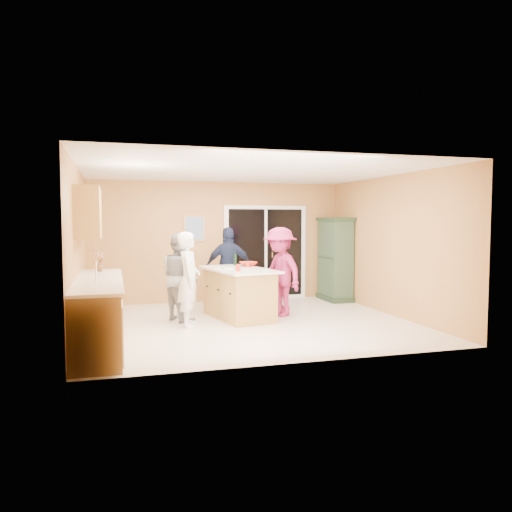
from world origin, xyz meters
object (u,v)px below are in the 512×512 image
object	(u,v)px
green_hutch	(335,260)
woman_magenta	(280,272)
woman_white	(189,279)
woman_navy	(229,268)
woman_grey	(180,277)
kitchen_island	(239,295)

from	to	relation	value
green_hutch	woman_magenta	bearing A→B (deg)	-141.57
woman_white	woman_magenta	world-z (taller)	woman_magenta
green_hutch	woman_navy	world-z (taller)	green_hutch
green_hutch	woman_white	distance (m)	3.99
green_hutch	woman_grey	xyz separation A→B (m)	(-3.60, -1.29, -0.12)
woman_white	woman_navy	size ratio (longest dim) A/B	0.96
woman_white	woman_grey	xyz separation A→B (m)	(-0.08, 0.57, -0.01)
woman_grey	woman_navy	xyz separation A→B (m)	(1.10, 0.89, 0.04)
kitchen_island	woman_navy	distance (m)	1.08
kitchen_island	woman_magenta	bearing A→B (deg)	-9.92
kitchen_island	woman_navy	xyz separation A→B (m)	(0.05, 1.00, 0.39)
kitchen_island	woman_white	xyz separation A→B (m)	(-0.97, -0.46, 0.37)
woman_grey	woman_white	bearing A→B (deg)	162.32
kitchen_island	green_hutch	size ratio (longest dim) A/B	1.01
woman_grey	woman_navy	size ratio (longest dim) A/B	0.95
green_hutch	woman_navy	xyz separation A→B (m)	(-2.50, -0.41, -0.08)
woman_navy	woman_grey	bearing A→B (deg)	48.88
kitchen_island	green_hutch	bearing A→B (deg)	18.30
woman_navy	woman_magenta	size ratio (longest dim) A/B	1.00
woman_grey	woman_navy	world-z (taller)	woman_navy
green_hutch	kitchen_island	bearing A→B (deg)	-151.15
kitchen_island	green_hutch	distance (m)	2.95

